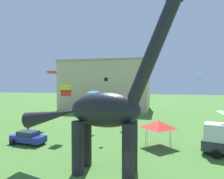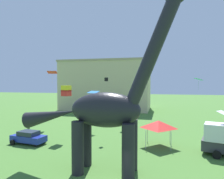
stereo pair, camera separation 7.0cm
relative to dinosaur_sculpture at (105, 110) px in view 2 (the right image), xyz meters
name	(u,v)px [view 2 (the right image)]	position (x,y,z in m)	size (l,w,h in m)	color
dinosaur_sculpture	(105,110)	(0.00, 0.00, 0.00)	(13.59, 2.88, 14.20)	black
parked_sedan_left	(29,137)	(-10.98, 5.37, -4.33)	(4.40, 2.34, 1.55)	navy
person_photographer	(29,126)	(-14.43, 10.23, -4.17)	(0.60, 0.26, 1.59)	black
festival_canopy_tent	(159,124)	(4.23, 8.04, -2.59)	(3.15, 3.15, 3.00)	#B2B2B7
kite_far_right	(52,72)	(-13.86, 16.17, 3.98)	(1.87, 1.57, 2.06)	red
kite_apex	(123,103)	(-1.41, 16.16, -1.02)	(0.64, 0.64, 0.74)	purple
kite_mid_left	(199,79)	(9.70, 15.59, 2.70)	(1.21, 1.56, 1.84)	#19B2B7
kite_drifting	(93,92)	(-5.84, 14.41, 0.75)	(1.96, 1.67, 0.30)	#287AE5
kite_far_left	(106,79)	(-2.75, 10.80, 2.66)	(0.47, 0.47, 0.50)	black
kite_trailing	(66,91)	(-7.74, 8.93, 1.15)	(1.19, 1.19, 1.41)	yellow
kite_near_low	(223,113)	(10.63, 6.76, -0.82)	(1.40, 1.45, 0.32)	white
background_building_block	(106,85)	(-10.40, 39.50, 1.54)	(23.95, 12.67, 13.33)	#CCB78E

